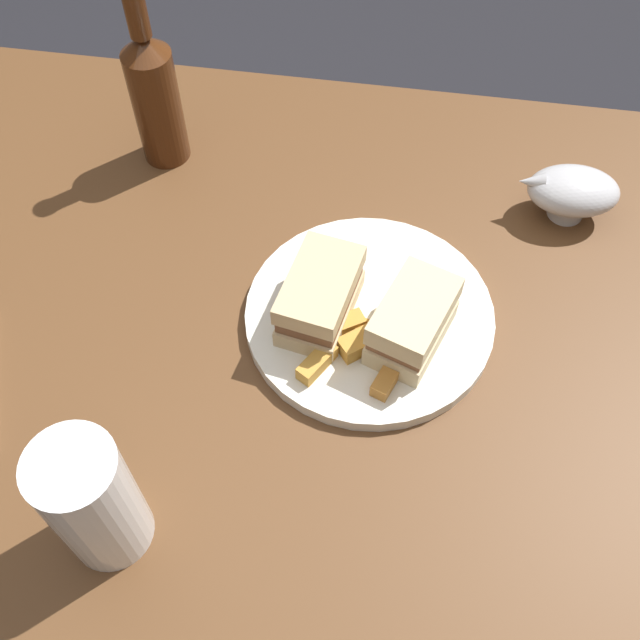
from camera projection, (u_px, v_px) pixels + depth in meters
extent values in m
plane|color=black|center=(291.00, 548.00, 1.41)|extent=(6.00, 6.00, 0.00)
cube|color=brown|center=(283.00, 475.00, 1.11)|extent=(1.21, 0.92, 0.71)
cylinder|color=silver|center=(369.00, 316.00, 0.84)|extent=(0.28, 0.28, 0.02)
cube|color=#CCB284|center=(320.00, 307.00, 0.82)|extent=(0.09, 0.12, 0.02)
cube|color=brown|center=(320.00, 296.00, 0.80)|extent=(0.08, 0.12, 0.02)
cube|color=#CCB284|center=(320.00, 284.00, 0.78)|extent=(0.09, 0.12, 0.02)
cube|color=beige|center=(411.00, 332.00, 0.80)|extent=(0.10, 0.12, 0.03)
cube|color=#8C5B3D|center=(413.00, 322.00, 0.78)|extent=(0.09, 0.11, 0.01)
cube|color=beige|center=(415.00, 311.00, 0.77)|extent=(0.10, 0.12, 0.03)
cube|color=gold|center=(359.00, 343.00, 0.79)|extent=(0.05, 0.05, 0.02)
cube|color=gold|center=(347.00, 321.00, 0.81)|extent=(0.06, 0.03, 0.01)
cube|color=gold|center=(342.00, 327.00, 0.81)|extent=(0.05, 0.04, 0.02)
cube|color=#AD702D|center=(386.00, 381.00, 0.77)|extent=(0.03, 0.04, 0.02)
cube|color=gold|center=(317.00, 363.00, 0.78)|extent=(0.04, 0.05, 0.02)
cylinder|color=white|center=(93.00, 501.00, 0.64)|extent=(0.08, 0.08, 0.16)
cylinder|color=#C67014|center=(107.00, 521.00, 0.69)|extent=(0.07, 0.07, 0.06)
cylinder|color=#B7B7BC|center=(566.00, 209.00, 0.93)|extent=(0.04, 0.04, 0.02)
ellipsoid|color=#B7B7BC|center=(573.00, 191.00, 0.90)|extent=(0.11, 0.08, 0.05)
ellipsoid|color=#381E0F|center=(575.00, 187.00, 0.90)|extent=(0.09, 0.07, 0.02)
cone|color=#B7B7BC|center=(531.00, 182.00, 0.89)|extent=(0.03, 0.03, 0.02)
cylinder|color=#47230F|center=(158.00, 107.00, 0.93)|extent=(0.06, 0.06, 0.15)
cone|color=#47230F|center=(143.00, 45.00, 0.86)|extent=(0.06, 0.06, 0.02)
cylinder|color=#47230F|center=(135.00, 7.00, 0.82)|extent=(0.03, 0.03, 0.07)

